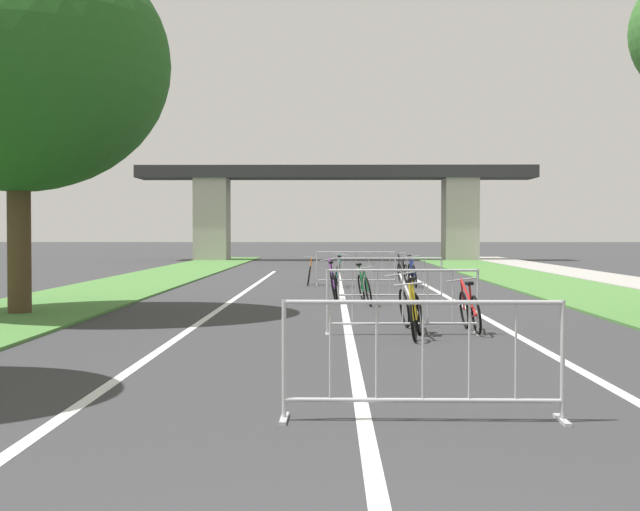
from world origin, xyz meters
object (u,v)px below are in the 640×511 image
(crowd_barrier_fourth, at_px, (356,269))
(bicycle_orange_7, at_px, (309,274))
(crowd_barrier_nearest, at_px, (423,361))
(bicycle_yellow_8, at_px, (415,315))
(bicycle_teal_1, at_px, (337,274))
(bicycle_red_6, at_px, (470,310))
(tree_left_pine_near, at_px, (18,63))
(bicycle_purple_5, at_px, (334,285))
(crowd_barrier_third, at_px, (390,280))
(bicycle_black_0, at_px, (403,273))
(bicycle_blue_3, at_px, (412,274))
(crowd_barrier_second, at_px, (403,302))
(bicycle_silver_2, at_px, (410,308))
(bicycle_green_4, at_px, (364,288))

(crowd_barrier_fourth, xyz_separation_m, bicycle_orange_7, (-1.44, 0.50, -0.17))
(crowd_barrier_nearest, distance_m, bicycle_yellow_8, 6.04)
(crowd_barrier_nearest, relative_size, bicycle_orange_7, 1.55)
(bicycle_teal_1, distance_m, bicycle_red_6, 12.09)
(tree_left_pine_near, relative_size, crowd_barrier_nearest, 3.04)
(crowd_barrier_fourth, height_order, bicycle_purple_5, crowd_barrier_fourth)
(crowd_barrier_third, height_order, bicycle_black_0, crowd_barrier_third)
(bicycle_yellow_8, bearing_deg, bicycle_orange_7, -72.85)
(bicycle_blue_3, bearing_deg, bicycle_purple_5, 64.37)
(bicycle_black_0, distance_m, bicycle_yellow_8, 13.84)
(bicycle_teal_1, height_order, bicycle_orange_7, bicycle_teal_1)
(crowd_barrier_second, height_order, bicycle_yellow_8, crowd_barrier_second)
(bicycle_black_0, bearing_deg, crowd_barrier_nearest, -100.94)
(bicycle_purple_5, xyz_separation_m, bicycle_yellow_8, (1.23, -7.38, -0.03))
(tree_left_pine_near, bearing_deg, crowd_barrier_fourth, 54.25)
(bicycle_red_6, bearing_deg, bicycle_orange_7, 100.55)
(crowd_barrier_fourth, bearing_deg, bicycle_purple_5, -96.73)
(bicycle_silver_2, xyz_separation_m, bicycle_red_6, (0.96, -0.10, -0.02))
(crowd_barrier_second, relative_size, bicycle_black_0, 1.50)
(bicycle_blue_3, relative_size, bicycle_green_4, 0.93)
(crowd_barrier_second, distance_m, bicycle_black_0, 13.42)
(crowd_barrier_second, height_order, bicycle_blue_3, crowd_barrier_second)
(crowd_barrier_nearest, xyz_separation_m, bicycle_blue_3, (1.65, 18.87, -0.14))
(bicycle_teal_1, height_order, bicycle_blue_3, bicycle_teal_1)
(bicycle_purple_5, bearing_deg, crowd_barrier_second, -84.12)
(bicycle_silver_2, bearing_deg, bicycle_black_0, 79.25)
(bicycle_yellow_8, bearing_deg, bicycle_green_4, -76.08)
(bicycle_purple_5, bearing_deg, bicycle_black_0, 68.29)
(crowd_barrier_nearest, xyz_separation_m, bicycle_orange_7, (-1.46, 19.84, -0.17))
(bicycle_teal_1, xyz_separation_m, bicycle_purple_5, (-0.12, -5.36, 0.00))
(crowd_barrier_nearest, xyz_separation_m, bicycle_green_4, (-0.04, 12.36, -0.15))
(bicycle_blue_3, distance_m, bicycle_orange_7, 3.26)
(crowd_barrier_nearest, distance_m, crowd_barrier_third, 12.91)
(crowd_barrier_third, xyz_separation_m, bicycle_yellow_8, (-0.08, -6.88, -0.16))
(tree_left_pine_near, bearing_deg, bicycle_silver_2, -20.37)
(bicycle_teal_1, bearing_deg, bicycle_blue_3, 6.51)
(bicycle_black_0, bearing_deg, crowd_barrier_third, -103.91)
(bicycle_green_4, bearing_deg, bicycle_silver_2, 89.87)
(bicycle_teal_1, relative_size, bicycle_orange_7, 1.07)
(crowd_barrier_nearest, height_order, bicycle_purple_5, crowd_barrier_nearest)
(bicycle_green_4, bearing_deg, bicycle_yellow_8, 88.86)
(bicycle_teal_1, relative_size, bicycle_green_4, 0.96)
(crowd_barrier_second, height_order, bicycle_purple_5, crowd_barrier_second)
(bicycle_silver_2, bearing_deg, bicycle_orange_7, 92.15)
(crowd_barrier_nearest, relative_size, bicycle_teal_1, 1.45)
(tree_left_pine_near, height_order, crowd_barrier_third, tree_left_pine_near)
(crowd_barrier_second, distance_m, bicycle_green_4, 5.93)
(bicycle_black_0, height_order, bicycle_red_6, bicycle_black_0)
(tree_left_pine_near, height_order, bicycle_silver_2, tree_left_pine_near)
(bicycle_blue_3, relative_size, bicycle_yellow_8, 1.04)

